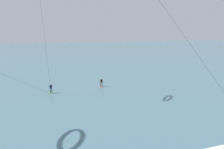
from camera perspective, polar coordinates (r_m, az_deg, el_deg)
name	(u,v)px	position (r m, az deg, el deg)	size (l,w,h in m)	color
sea_water	(58,53)	(107.57, -15.37, 6.01)	(400.00, 200.00, 0.08)	slate
surfer_lime	(51,89)	(36.78, -17.20, -4.03)	(1.40, 0.63, 1.70)	#8CC62D
surfer_coral	(101,83)	(39.20, -3.06, -2.50)	(1.40, 0.59, 1.70)	#EA7260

